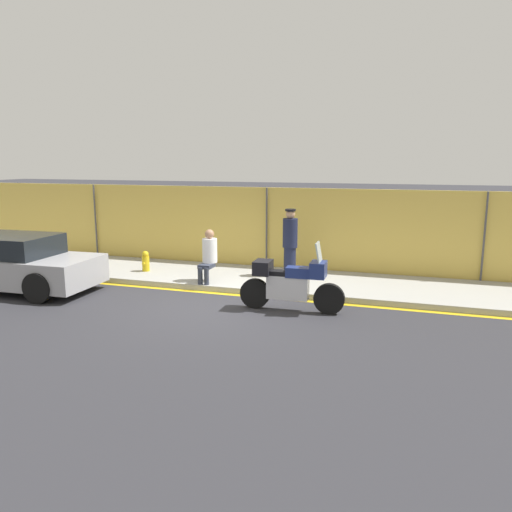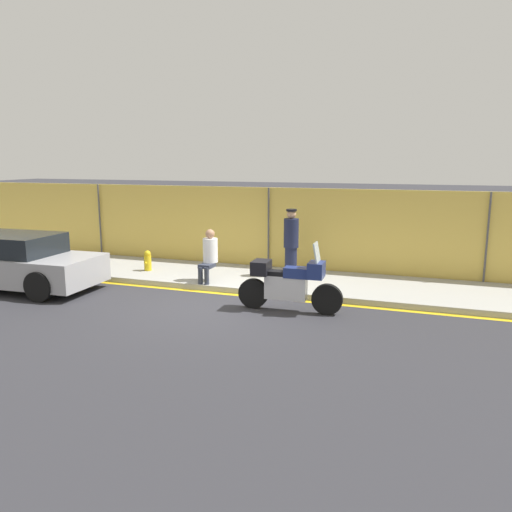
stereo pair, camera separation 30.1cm
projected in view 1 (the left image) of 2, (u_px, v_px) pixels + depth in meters
name	position (u px, v px, depth m)	size (l,w,h in m)	color
ground_plane	(218.00, 307.00, 11.17)	(120.00, 120.00, 0.00)	#2D2D33
sidewalk	(252.00, 279.00, 13.49)	(43.29, 2.70, 0.14)	#9E9E99
curb_paint_stripe	(234.00, 295.00, 12.16)	(43.29, 0.18, 0.01)	gold
storefront_fence	(268.00, 230.00, 14.62)	(41.12, 0.17, 2.45)	gold
motorcycle	(290.00, 283.00, 10.77)	(2.31, 0.54, 1.54)	black
officer_standing	(290.00, 242.00, 13.42)	(0.40, 0.40, 1.81)	#191E38
person_seated_on_curb	(209.00, 253.00, 12.79)	(0.38, 0.69, 1.34)	#2D3342
parked_car_far_background	(16.00, 264.00, 12.49)	(4.10, 2.00, 1.40)	#9E9EA3
fire_hydrant	(146.00, 261.00, 14.05)	(0.20, 0.26, 0.58)	gold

